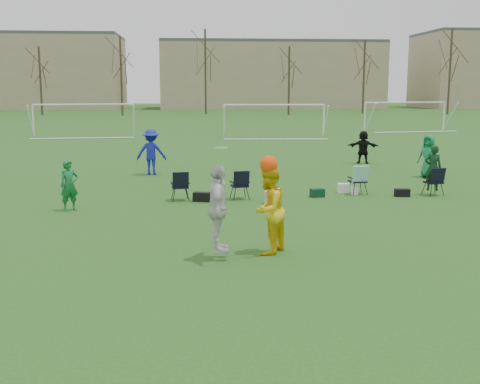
{
  "coord_description": "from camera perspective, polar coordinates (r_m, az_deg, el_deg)",
  "views": [
    {
      "loc": [
        -2.06,
        -11.82,
        3.64
      ],
      "look_at": [
        -0.95,
        1.87,
        1.25
      ],
      "focal_mm": 45.0,
      "sensor_mm": 36.0,
      "label": 1
    }
  ],
  "objects": [
    {
      "name": "goal_left",
      "position": [
        46.54,
        -14.6,
        7.45
      ],
      "size": [
        7.39,
        0.76,
        2.46
      ],
      "rotation": [
        0.0,
        0.0,
        0.09
      ],
      "color": "white",
      "rests_on": "ground"
    },
    {
      "name": "fielder_blue",
      "position": [
        25.62,
        -8.41,
        3.77
      ],
      "size": [
        1.3,
        0.82,
        1.93
      ],
      "primitive_type": "imported",
      "rotation": [
        0.0,
        0.0,
        3.06
      ],
      "color": "#161DAB",
      "rests_on": "ground"
    },
    {
      "name": "sideline_setup",
      "position": [
        20.45,
        8.32,
        1.0
      ],
      "size": [
        9.31,
        2.11,
        1.71
      ],
      "color": "#0E3319",
      "rests_on": "ground"
    },
    {
      "name": "ground",
      "position": [
        12.54,
        5.05,
        -7.05
      ],
      "size": [
        260.0,
        260.0,
        0.0
      ],
      "primitive_type": "plane",
      "color": "#25531A",
      "rests_on": "ground"
    },
    {
      "name": "fielder_green_far",
      "position": [
        25.82,
        17.43,
        3.27
      ],
      "size": [
        0.98,
        1.01,
        1.75
      ],
      "primitive_type": "imported",
      "rotation": [
        0.0,
        0.0,
        -0.87
      ],
      "color": "#157947",
      "rests_on": "ground"
    },
    {
      "name": "center_contest",
      "position": [
        13.05,
        0.84,
        -1.56
      ],
      "size": [
        1.95,
        1.56,
        2.43
      ],
      "color": "silver",
      "rests_on": "ground"
    },
    {
      "name": "tree_line",
      "position": [
        81.71,
        -3.09,
        10.89
      ],
      "size": [
        110.28,
        3.28,
        11.4
      ],
      "color": "#382B21",
      "rests_on": "ground"
    },
    {
      "name": "fielder_green_near",
      "position": [
        18.64,
        -15.89,
        0.61
      ],
      "size": [
        0.66,
        0.6,
        1.52
      ],
      "primitive_type": "imported",
      "rotation": [
        0.0,
        0.0,
        0.55
      ],
      "color": "#136A32",
      "rests_on": "ground"
    },
    {
      "name": "goal_right",
      "position": [
        53.02,
        15.41,
        7.68
      ],
      "size": [
        7.35,
        1.14,
        2.46
      ],
      "rotation": [
        0.0,
        0.0,
        0.14
      ],
      "color": "white",
      "rests_on": "ground"
    },
    {
      "name": "goal_mid",
      "position": [
        44.27,
        3.25,
        7.64
      ],
      "size": [
        7.4,
        0.63,
        2.46
      ],
      "rotation": [
        0.0,
        0.0,
        -0.07
      ],
      "color": "white",
      "rests_on": "ground"
    },
    {
      "name": "building_row",
      "position": [
        108.2,
        0.01,
        11.13
      ],
      "size": [
        126.0,
        16.0,
        13.0
      ],
      "color": "tan",
      "rests_on": "ground"
    },
    {
      "name": "fielder_black",
      "position": [
        29.75,
        11.6,
        4.19
      ],
      "size": [
        1.55,
        0.82,
        1.59
      ],
      "primitive_type": "imported",
      "rotation": [
        0.0,
        0.0,
        2.89
      ],
      "color": "black",
      "rests_on": "ground"
    }
  ]
}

